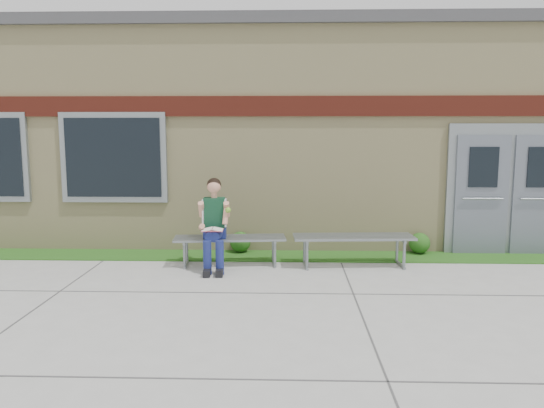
{
  "coord_description": "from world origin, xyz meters",
  "views": [
    {
      "loc": [
        0.12,
        -6.41,
        2.19
      ],
      "look_at": [
        -0.13,
        1.7,
        1.05
      ],
      "focal_mm": 35.0,
      "sensor_mm": 36.0,
      "label": 1
    }
  ],
  "objects": [
    {
      "name": "girl",
      "position": [
        -1.05,
        1.78,
        0.74
      ],
      "size": [
        0.54,
        0.88,
        1.43
      ],
      "rotation": [
        0.0,
        0.0,
        0.05
      ],
      "color": "navy",
      "rests_on": "ground"
    },
    {
      "name": "shrub_mid",
      "position": [
        -0.74,
        2.85,
        0.2
      ],
      "size": [
        0.37,
        0.37,
        0.37
      ],
      "primitive_type": "sphere",
      "color": "#235115",
      "rests_on": "grass_strip"
    },
    {
      "name": "bench_left",
      "position": [
        -0.83,
        2.0,
        0.36
      ],
      "size": [
        1.83,
        0.67,
        0.47
      ],
      "rotation": [
        0.0,
        0.0,
        0.1
      ],
      "color": "gray",
      "rests_on": "ground"
    },
    {
      "name": "grass_strip",
      "position": [
        0.0,
        2.6,
        0.01
      ],
      "size": [
        16.0,
        0.8,
        0.02
      ],
      "primitive_type": "cube",
      "color": "#235115",
      "rests_on": "ground"
    },
    {
      "name": "ground",
      "position": [
        0.0,
        0.0,
        0.0
      ],
      "size": [
        80.0,
        80.0,
        0.0
      ],
      "primitive_type": "plane",
      "color": "#9E9E99",
      "rests_on": "ground"
    },
    {
      "name": "shrub_east",
      "position": [
        2.44,
        2.85,
        0.2
      ],
      "size": [
        0.37,
        0.37,
        0.37
      ],
      "primitive_type": "sphere",
      "color": "#235115",
      "rests_on": "grass_strip"
    },
    {
      "name": "school_building",
      "position": [
        -0.0,
        5.99,
        2.1
      ],
      "size": [
        16.2,
        6.22,
        4.2
      ],
      "color": "beige",
      "rests_on": "ground"
    },
    {
      "name": "bench_right",
      "position": [
        1.17,
        2.0,
        0.39
      ],
      "size": [
        1.96,
        0.65,
        0.5
      ],
      "rotation": [
        0.0,
        0.0,
        0.06
      ],
      "color": "gray",
      "rests_on": "ground"
    }
  ]
}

